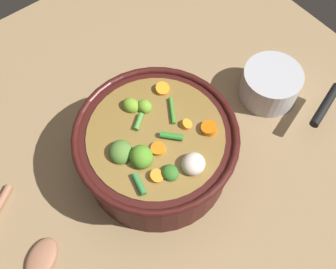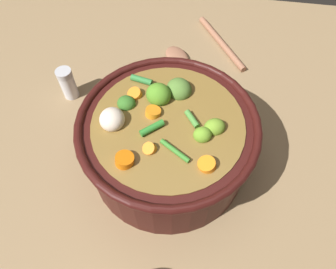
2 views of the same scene
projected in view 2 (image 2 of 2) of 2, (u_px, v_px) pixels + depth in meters
ground_plane at (168, 160)px, 0.57m from camera, size 1.10×1.10×0.00m
cooking_pot at (168, 141)px, 0.52m from camera, size 0.29×0.29×0.15m
wooden_spoon at (197, 50)px, 0.73m from camera, size 0.20×0.20×0.02m
salt_shaker at (68, 83)px, 0.63m from camera, size 0.03×0.03×0.07m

